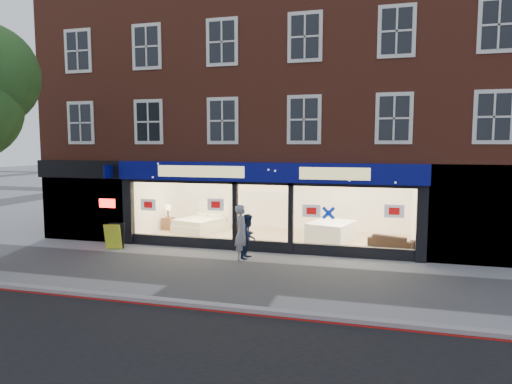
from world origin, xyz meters
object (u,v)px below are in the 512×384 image
at_px(display_bed, 201,224).
at_px(a_board, 115,236).
at_px(pedestrian_blue, 248,236).
at_px(mattress_stack, 331,231).
at_px(sofa, 392,241).
at_px(pedestrian_grey, 242,232).

bearing_deg(display_bed, a_board, -101.32).
bearing_deg(a_board, pedestrian_blue, -11.76).
height_order(mattress_stack, pedestrian_blue, pedestrian_blue).
distance_m(display_bed, sofa, 8.19).
bearing_deg(display_bed, pedestrian_grey, -35.18).
bearing_deg(sofa, a_board, 37.07).
distance_m(mattress_stack, a_board, 8.45).
bearing_deg(a_board, mattress_stack, 11.14).
distance_m(pedestrian_grey, pedestrian_blue, 0.36).
distance_m(display_bed, pedestrian_grey, 5.11).
bearing_deg(pedestrian_blue, sofa, -58.98).
xyz_separation_m(display_bed, pedestrian_grey, (3.11, -4.03, 0.52)).
bearing_deg(sofa, display_bed, 14.72).
xyz_separation_m(mattress_stack, sofa, (2.32, -0.70, -0.13)).
bearing_deg(pedestrian_grey, a_board, 82.62).
distance_m(display_bed, pedestrian_blue, 4.98).
height_order(a_board, pedestrian_grey, pedestrian_grey).
relative_size(mattress_stack, a_board, 2.30).
distance_m(sofa, pedestrian_blue, 5.50).
height_order(display_bed, mattress_stack, display_bed).
bearing_deg(pedestrian_grey, mattress_stack, -40.92).
relative_size(sofa, pedestrian_blue, 1.07).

